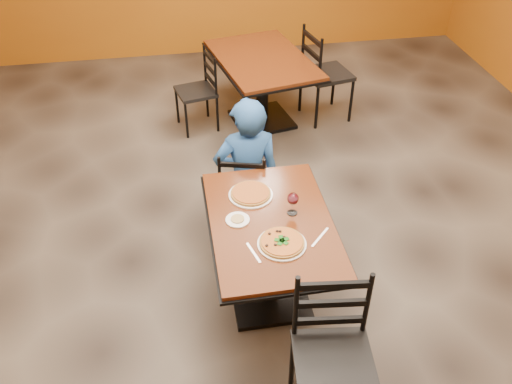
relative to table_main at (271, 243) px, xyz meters
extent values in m
cube|color=black|center=(0.00, 0.50, -0.56)|extent=(7.00, 8.00, 0.01)
cube|color=#582A0D|center=(0.00, 0.00, 0.18)|extent=(0.80, 1.20, 0.03)
cube|color=black|center=(0.00, 0.00, 0.15)|extent=(0.83, 1.23, 0.02)
cylinder|color=black|center=(0.00, 0.00, -0.19)|extent=(0.12, 0.12, 0.66)
cube|color=black|center=(0.00, 0.00, -0.54)|extent=(0.55, 0.55, 0.04)
cube|color=#582A0D|center=(0.40, 2.53, 0.18)|extent=(1.12, 1.46, 0.03)
cube|color=black|center=(0.40, 2.53, 0.15)|extent=(1.15, 1.50, 0.02)
cylinder|color=black|center=(0.40, 2.53, -0.19)|extent=(0.13, 0.13, 0.66)
cube|color=black|center=(0.40, 2.53, -0.54)|extent=(0.71, 0.71, 0.04)
imported|color=navy|center=(0.00, 1.02, 0.00)|extent=(0.58, 0.39, 1.11)
cylinder|color=white|center=(0.02, -0.23, 0.20)|extent=(0.31, 0.31, 0.01)
cylinder|color=maroon|center=(0.02, -0.23, 0.21)|extent=(0.28, 0.28, 0.02)
cylinder|color=white|center=(-0.09, 0.29, 0.20)|extent=(0.31, 0.31, 0.01)
cylinder|color=#B77323|center=(-0.09, 0.29, 0.21)|extent=(0.28, 0.28, 0.02)
cylinder|color=white|center=(-0.22, 0.05, 0.20)|extent=(0.16, 0.16, 0.01)
cylinder|color=#A98A52|center=(-0.22, 0.05, 0.21)|extent=(0.09, 0.09, 0.01)
cube|color=silver|center=(-0.16, -0.27, 0.20)|extent=(0.07, 0.19, 0.00)
cube|color=silver|center=(0.28, -0.20, 0.20)|extent=(0.15, 0.16, 0.00)
camera|label=1|loc=(-0.55, -2.64, 2.55)|focal=38.07mm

